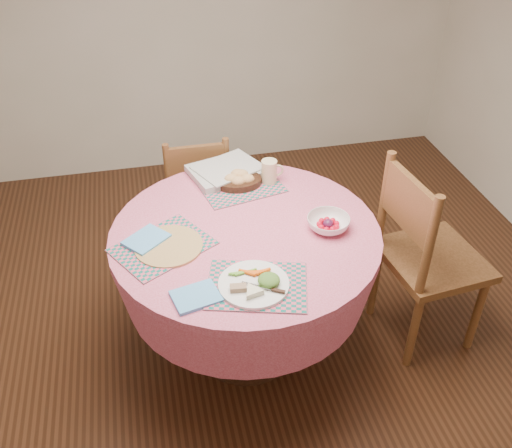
# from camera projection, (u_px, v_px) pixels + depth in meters

# --- Properties ---
(ground) EXTENTS (4.00, 4.00, 0.00)m
(ground) POSITION_uv_depth(u_px,v_px,m) (247.00, 343.00, 3.04)
(ground) COLOR #331C0F
(ground) RESTS_ON ground
(room_envelope) EXTENTS (4.01, 4.01, 2.71)m
(room_envelope) POSITION_uv_depth(u_px,v_px,m) (242.00, 14.00, 2.03)
(room_envelope) COLOR silver
(room_envelope) RESTS_ON ground
(dining_table) EXTENTS (1.24, 1.24, 0.75)m
(dining_table) POSITION_uv_depth(u_px,v_px,m) (246.00, 263.00, 2.71)
(dining_table) COLOR #DF688D
(dining_table) RESTS_ON ground
(chair_right) EXTENTS (0.51, 0.52, 1.03)m
(chair_right) POSITION_uv_depth(u_px,v_px,m) (424.00, 254.00, 2.79)
(chair_right) COLOR brown
(chair_right) RESTS_ON ground
(chair_back) EXTENTS (0.40, 0.38, 0.86)m
(chair_back) POSITION_uv_depth(u_px,v_px,m) (197.00, 194.00, 3.40)
(chair_back) COLOR brown
(chair_back) RESTS_ON ground
(placemat_front) EXTENTS (0.47, 0.40, 0.01)m
(placemat_front) POSITION_uv_depth(u_px,v_px,m) (257.00, 286.00, 2.29)
(placemat_front) COLOR #11635B
(placemat_front) RESTS_ON dining_table
(placemat_left) EXTENTS (0.50, 0.46, 0.01)m
(placemat_left) POSITION_uv_depth(u_px,v_px,m) (163.00, 247.00, 2.49)
(placemat_left) COLOR #11635B
(placemat_left) RESTS_ON dining_table
(placemat_back) EXTENTS (0.45, 0.38, 0.01)m
(placemat_back) POSITION_uv_depth(u_px,v_px,m) (241.00, 186.00, 2.90)
(placemat_back) COLOR #11635B
(placemat_back) RESTS_ON dining_table
(wicker_trivet) EXTENTS (0.30, 0.30, 0.01)m
(wicker_trivet) POSITION_uv_depth(u_px,v_px,m) (169.00, 246.00, 2.49)
(wicker_trivet) COLOR #A17E45
(wicker_trivet) RESTS_ON dining_table
(napkin_near) EXTENTS (0.21, 0.18, 0.01)m
(napkin_near) POSITION_uv_depth(u_px,v_px,m) (196.00, 297.00, 2.23)
(napkin_near) COLOR #59A5E6
(napkin_near) RESTS_ON dining_table
(napkin_far) EXTENTS (0.23, 0.22, 0.01)m
(napkin_far) POSITION_uv_depth(u_px,v_px,m) (146.00, 240.00, 2.52)
(napkin_far) COLOR #59A5E6
(napkin_far) RESTS_ON placemat_left
(dinner_plate) EXTENTS (0.29, 0.29, 0.05)m
(dinner_plate) POSITION_uv_depth(u_px,v_px,m) (256.00, 283.00, 2.28)
(dinner_plate) COLOR white
(dinner_plate) RESTS_ON placemat_front
(bread_bowl) EXTENTS (0.23, 0.23, 0.08)m
(bread_bowl) POSITION_uv_depth(u_px,v_px,m) (239.00, 179.00, 2.88)
(bread_bowl) COLOR black
(bread_bowl) RESTS_ON placemat_back
(latte_mug) EXTENTS (0.12, 0.08, 0.12)m
(latte_mug) POSITION_uv_depth(u_px,v_px,m) (270.00, 171.00, 2.89)
(latte_mug) COLOR beige
(latte_mug) RESTS_ON placemat_back
(fruit_bowl) EXTENTS (0.20, 0.20, 0.06)m
(fruit_bowl) POSITION_uv_depth(u_px,v_px,m) (328.00, 223.00, 2.59)
(fruit_bowl) COLOR white
(fruit_bowl) RESTS_ON dining_table
(newspaper_stack) EXTENTS (0.42, 0.36, 0.04)m
(newspaper_stack) POSITION_uv_depth(u_px,v_px,m) (225.00, 171.00, 2.97)
(newspaper_stack) COLOR silver
(newspaper_stack) RESTS_ON dining_table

